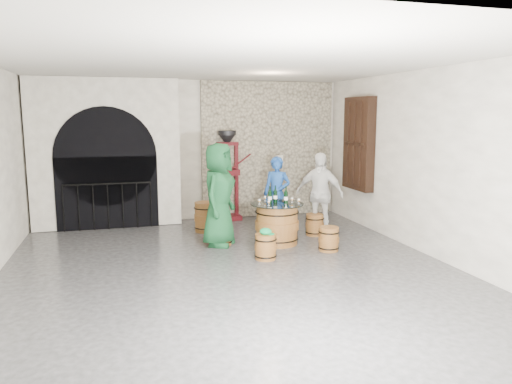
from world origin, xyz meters
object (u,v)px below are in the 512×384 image
object	(u,v)px
side_barrel	(205,217)
barrel_stool_near_left	(266,247)
barrel_stool_left	(222,234)
person_white	(319,194)
barrel_stool_right	(315,225)
wine_bottle_left	(270,196)
wine_bottle_center	(286,197)
barrel_stool_near_right	(329,239)
wine_bottle_right	(275,196)
corking_press	(227,168)
person_blue	(277,194)
barrel_table	(277,224)
person_green	(219,195)
barrel_stool_far	(277,221)

from	to	relation	value
side_barrel	barrel_stool_near_left	bearing A→B (deg)	-73.89
barrel_stool_left	person_white	xyz separation A→B (m)	(2.07, 0.28, 0.62)
barrel_stool_left	barrel_stool_right	bearing A→B (deg)	6.65
barrel_stool_near_left	person_white	bearing A→B (deg)	41.67
person_white	wine_bottle_left	bearing A→B (deg)	-119.26
wine_bottle_center	barrel_stool_near_right	bearing A→B (deg)	-48.16
wine_bottle_center	wine_bottle_right	xyz separation A→B (m)	(-0.15, 0.17, 0.00)
barrel_stool_right	wine_bottle_right	bearing A→B (deg)	-161.77
wine_bottle_left	wine_bottle_center	bearing A→B (deg)	-21.85
barrel_stool_right	side_barrel	size ratio (longest dim) A/B	0.70
barrel_stool_right	barrel_stool_near_right	world-z (taller)	same
barrel_stool_left	corking_press	size ratio (longest dim) A/B	0.21
barrel_stool_near_right	barrel_stool_right	bearing A→B (deg)	80.13
barrel_stool_near_left	wine_bottle_center	distance (m)	1.28
barrel_stool_near_left	corking_press	bearing A→B (deg)	88.94
barrel_stool_near_right	side_barrel	world-z (taller)	side_barrel
barrel_stool_near_right	person_blue	size ratio (longest dim) A/B	0.28
barrel_stool_near_left	barrel_stool_left	bearing A→B (deg)	115.29
barrel_stool_near_right	wine_bottle_right	xyz separation A→B (m)	(-0.74, 0.83, 0.69)
person_white	wine_bottle_right	distance (m)	1.11
barrel_stool_near_left	wine_bottle_center	world-z (taller)	wine_bottle_center
wine_bottle_right	corking_press	size ratio (longest dim) A/B	0.16
barrel_table	person_green	size ratio (longest dim) A/B	0.53
barrel_stool_right	barrel_table	bearing A→B (deg)	-155.93
barrel_stool_far	barrel_stool_near_right	bearing A→B (deg)	-75.78
barrel_stool_near_right	person_white	size ratio (longest dim) A/B	0.26
barrel_stool_near_left	person_green	xyz separation A→B (m)	(-0.58, 1.11, 0.74)
wine_bottle_center	side_barrel	world-z (taller)	wine_bottle_center
barrel_table	person_white	world-z (taller)	person_white
wine_bottle_left	side_barrel	size ratio (longest dim) A/B	0.52
barrel_stool_right	wine_bottle_center	xyz separation A→B (m)	(-0.79, -0.48, 0.69)
barrel_table	barrel_stool_near_left	size ratio (longest dim) A/B	2.31
person_blue	wine_bottle_left	world-z (taller)	person_blue
wine_bottle_right	person_green	bearing A→B (deg)	175.10
person_green	person_blue	xyz separation A→B (m)	(1.39, 0.77, -0.17)
side_barrel	person_white	bearing A→B (deg)	-21.45
person_blue	person_white	xyz separation A→B (m)	(0.74, -0.51, 0.05)
barrel_stool_far	wine_bottle_right	size ratio (longest dim) A/B	1.34
wine_bottle_center	wine_bottle_right	bearing A→B (deg)	132.36
barrel_stool_right	wine_bottle_right	distance (m)	1.21
barrel_stool_near_right	corking_press	bearing A→B (deg)	111.09
barrel_stool_near_right	person_blue	distance (m)	1.84
wine_bottle_left	wine_bottle_right	bearing A→B (deg)	23.68
barrel_stool_near_left	wine_bottle_left	distance (m)	1.24
barrel_stool_far	wine_bottle_center	bearing A→B (deg)	-98.70
barrel_stool_far	corking_press	bearing A→B (deg)	118.82
wine_bottle_center	side_barrel	bearing A→B (deg)	133.10
person_green	person_white	distance (m)	2.14
person_white	corking_press	size ratio (longest dim) A/B	0.81
person_white	person_green	bearing A→B (deg)	-131.51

